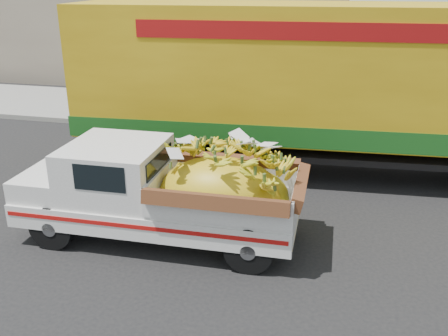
# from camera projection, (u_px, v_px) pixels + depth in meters

# --- Properties ---
(ground) EXTENTS (100.00, 100.00, 0.00)m
(ground) POSITION_uv_depth(u_px,v_px,m) (269.00, 230.00, 9.13)
(ground) COLOR black
(ground) RESTS_ON ground
(curb) EXTENTS (60.00, 0.25, 0.15)m
(curb) POSITION_uv_depth(u_px,v_px,m) (300.00, 136.00, 14.18)
(curb) COLOR gray
(curb) RESTS_ON ground
(sidewalk) EXTENTS (60.00, 4.00, 0.14)m
(sidewalk) POSITION_uv_depth(u_px,v_px,m) (306.00, 117.00, 16.09)
(sidewalk) COLOR gray
(sidewalk) RESTS_ON ground
(building_left) EXTENTS (18.00, 6.00, 5.00)m
(building_left) POSITION_uv_depth(u_px,v_px,m) (141.00, 20.00, 22.33)
(building_left) COLOR gray
(building_left) RESTS_ON ground
(pickup_truck) EXTENTS (4.83, 1.85, 1.68)m
(pickup_truck) POSITION_uv_depth(u_px,v_px,m) (179.00, 192.00, 8.48)
(pickup_truck) COLOR black
(pickup_truck) RESTS_ON ground
(semi_trailer) EXTENTS (12.04, 3.28, 3.80)m
(semi_trailer) POSITION_uv_depth(u_px,v_px,m) (342.00, 84.00, 10.99)
(semi_trailer) COLOR black
(semi_trailer) RESTS_ON ground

